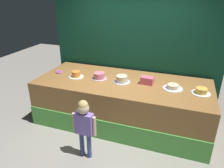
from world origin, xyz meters
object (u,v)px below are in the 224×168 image
child_figure (84,122)px  cake_center (122,79)px  pink_box (147,81)px  cake_left (99,76)px  cake_far_left (76,75)px  cake_right (173,87)px  cake_far_right (201,91)px  donut (59,72)px

child_figure → cake_center: size_ratio=3.13×
pink_box → cake_left: (-0.95, -0.06, -0.01)m
child_figure → cake_far_left: child_figure is taller
pink_box → cake_right: (0.47, -0.05, -0.04)m
cake_far_right → cake_left: bearing=179.2°
pink_box → cake_right: bearing=-6.6°
cake_far_left → cake_left: bearing=9.8°
donut → cake_left: (0.95, -0.02, 0.04)m
child_figure → cake_left: (-0.23, 1.17, 0.29)m
cake_left → cake_center: size_ratio=0.91×
cake_far_left → cake_right: bearing=2.7°
cake_left → cake_far_right: size_ratio=0.94×
donut → cake_center: cake_center is taller
cake_far_left → cake_right: cake_far_left is taller
pink_box → cake_left: size_ratio=0.78×
child_figure → pink_box: size_ratio=4.40×
donut → cake_right: size_ratio=0.39×
cake_left → cake_far_right: cake_left is taller
child_figure → cake_far_left: bearing=123.0°
cake_center → cake_far_left: bearing=-176.1°
donut → cake_center: 1.43m
child_figure → cake_far_right: bearing=34.4°
cake_left → cake_right: size_ratio=0.84×
cake_center → cake_right: bearing=1.6°
cake_center → cake_far_right: (1.42, -0.01, -0.02)m
pink_box → cake_center: bearing=-170.3°
pink_box → cake_right: pink_box is taller
cake_left → cake_center: cake_center is taller
cake_right → cake_far_right: (0.47, -0.03, 0.01)m
pink_box → donut: bearing=-178.8°
cake_left → cake_far_right: (1.90, -0.03, -0.02)m
child_figure → cake_center: (0.24, 1.15, 0.29)m
donut → cake_far_left: (0.47, -0.10, 0.04)m
child_figure → cake_far_right: (1.67, 1.14, 0.27)m
cake_far_left → cake_far_right: (2.37, 0.06, -0.01)m
cake_left → cake_right: 1.42m
cake_far_right → cake_far_left: bearing=-178.7°
cake_left → child_figure: bearing=-78.8°
cake_center → child_figure: bearing=-102.0°
cake_left → cake_center: 0.47m
donut → cake_far_right: (2.85, -0.05, 0.02)m
cake_far_right → cake_right: bearing=175.8°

